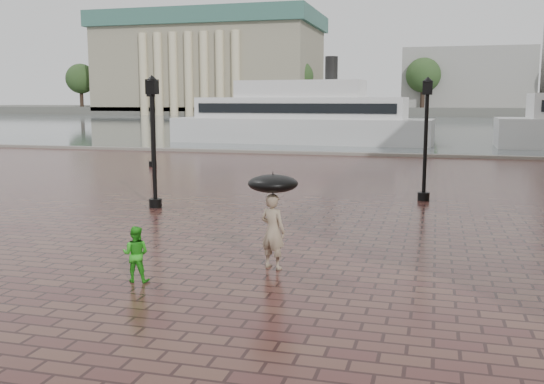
{
  "coord_description": "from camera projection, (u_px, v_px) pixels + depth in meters",
  "views": [
    {
      "loc": [
        3.36,
        -9.03,
        3.7
      ],
      "look_at": [
        -0.6,
        5.6,
        1.4
      ],
      "focal_mm": 40.0,
      "sensor_mm": 36.0,
      "label": 1
    }
  ],
  "objects": [
    {
      "name": "adult_pedestrian",
      "position": [
        273.0,
        231.0,
        13.35
      ],
      "size": [
        0.72,
        0.59,
        1.68
      ],
      "primitive_type": "imported",
      "rotation": [
        0.0,
        0.0,
        2.78
      ],
      "color": "gray",
      "rests_on": "ground"
    },
    {
      "name": "ground",
      "position": [
        219.0,
        326.0,
        10.04
      ],
      "size": [
        300.0,
        300.0,
        0.0
      ],
      "primitive_type": "plane",
      "color": "#3C1D1B",
      "rests_on": "ground"
    },
    {
      "name": "harbour_water",
      "position": [
        415.0,
        123.0,
        97.84
      ],
      "size": [
        240.0,
        240.0,
        0.0
      ],
      "primitive_type": "plane",
      "color": "#414D50",
      "rests_on": "ground"
    },
    {
      "name": "far_trees",
      "position": [
        423.0,
        75.0,
        140.33
      ],
      "size": [
        188.0,
        8.0,
        13.5
      ],
      "color": "#2D2119",
      "rests_on": "ground"
    },
    {
      "name": "quay_edge",
      "position": [
        383.0,
        156.0,
        40.58
      ],
      "size": [
        80.0,
        0.6,
        0.3
      ],
      "primitive_type": "cube",
      "color": "slate",
      "rests_on": "ground"
    },
    {
      "name": "ferry_near",
      "position": [
        300.0,
        118.0,
        52.39
      ],
      "size": [
        22.65,
        6.51,
        7.35
      ],
      "rotation": [
        0.0,
        0.0,
        -0.05
      ],
      "color": "silver",
      "rests_on": "ground"
    },
    {
      "name": "street_lamps",
      "position": [
        322.0,
        132.0,
        26.78
      ],
      "size": [
        21.44,
        14.44,
        4.4
      ],
      "color": "black",
      "rests_on": "ground"
    },
    {
      "name": "umbrella",
      "position": [
        273.0,
        184.0,
        13.19
      ],
      "size": [
        1.1,
        1.1,
        1.14
      ],
      "color": "black",
      "rests_on": "ground"
    },
    {
      "name": "far_shore",
      "position": [
        424.0,
        110.0,
        162.59
      ],
      "size": [
        300.0,
        60.0,
        2.0
      ],
      "primitive_type": "cube",
      "color": "#4C4C47",
      "rests_on": "ground"
    },
    {
      "name": "museum",
      "position": [
        211.0,
        61.0,
        160.16
      ],
      "size": [
        57.0,
        32.5,
        26.0
      ],
      "color": "gray",
      "rests_on": "ground"
    },
    {
      "name": "child_pedestrian",
      "position": [
        136.0,
        254.0,
        12.41
      ],
      "size": [
        0.62,
        0.51,
        1.16
      ],
      "primitive_type": "imported",
      "rotation": [
        0.0,
        0.0,
        3.28
      ],
      "color": "green",
      "rests_on": "ground"
    }
  ]
}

